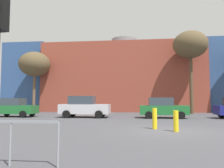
{
  "coord_description": "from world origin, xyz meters",
  "views": [
    {
      "loc": [
        -1.56,
        -11.37,
        1.48
      ],
      "look_at": [
        -3.75,
        8.51,
        2.97
      ],
      "focal_mm": 35.8,
      "sensor_mm": 36.0,
      "label": 1
    }
  ],
  "objects_px": {
    "bollard_yellow_1": "(155,119)",
    "bare_tree_2": "(35,65)",
    "parked_car_2": "(163,108)",
    "parked_car_1": "(84,107)",
    "parked_car_0": "(14,108)",
    "bare_tree_0": "(190,45)",
    "bollard_yellow_0": "(176,121)"
  },
  "relations": [
    {
      "from": "parked_car_1",
      "to": "bollard_yellow_0",
      "type": "relative_size",
      "value": 4.33
    },
    {
      "from": "parked_car_2",
      "to": "bollard_yellow_1",
      "type": "distance_m",
      "value": 7.56
    },
    {
      "from": "parked_car_2",
      "to": "parked_car_1",
      "type": "bearing_deg",
      "value": 180.0
    },
    {
      "from": "parked_car_1",
      "to": "bollard_yellow_1",
      "type": "height_order",
      "value": "parked_car_1"
    },
    {
      "from": "bollard_yellow_0",
      "to": "bare_tree_0",
      "type": "bearing_deg",
      "value": 73.97
    },
    {
      "from": "parked_car_0",
      "to": "parked_car_1",
      "type": "distance_m",
      "value": 6.55
    },
    {
      "from": "bollard_yellow_0",
      "to": "bare_tree_2",
      "type": "bearing_deg",
      "value": 132.94
    },
    {
      "from": "bollard_yellow_1",
      "to": "bare_tree_2",
      "type": "bearing_deg",
      "value": 132.75
    },
    {
      "from": "parked_car_1",
      "to": "bare_tree_0",
      "type": "distance_m",
      "value": 14.42
    },
    {
      "from": "parked_car_1",
      "to": "bare_tree_0",
      "type": "bearing_deg",
      "value": 31.78
    },
    {
      "from": "bare_tree_0",
      "to": "parked_car_2",
      "type": "bearing_deg",
      "value": -120.81
    },
    {
      "from": "parked_car_1",
      "to": "bollard_yellow_1",
      "type": "distance_m",
      "value": 9.28
    },
    {
      "from": "bare_tree_0",
      "to": "bare_tree_2",
      "type": "height_order",
      "value": "bare_tree_0"
    },
    {
      "from": "parked_car_0",
      "to": "parked_car_2",
      "type": "bearing_deg",
      "value": 0.0
    },
    {
      "from": "bare_tree_0",
      "to": "bollard_yellow_0",
      "type": "xyz_separation_m",
      "value": [
        -4.32,
        -15.03,
        -7.3
      ]
    },
    {
      "from": "parked_car_2",
      "to": "bollard_yellow_0",
      "type": "height_order",
      "value": "parked_car_2"
    },
    {
      "from": "bollard_yellow_0",
      "to": "bollard_yellow_1",
      "type": "height_order",
      "value": "bollard_yellow_1"
    },
    {
      "from": "bare_tree_2",
      "to": "bollard_yellow_1",
      "type": "bearing_deg",
      "value": -47.25
    },
    {
      "from": "parked_car_1",
      "to": "parked_car_2",
      "type": "bearing_deg",
      "value": -0.0
    },
    {
      "from": "bare_tree_0",
      "to": "bollard_yellow_1",
      "type": "distance_m",
      "value": 16.73
    },
    {
      "from": "bare_tree_2",
      "to": "parked_car_0",
      "type": "bearing_deg",
      "value": -77.06
    },
    {
      "from": "parked_car_2",
      "to": "bare_tree_0",
      "type": "xyz_separation_m",
      "value": [
        3.98,
        6.68,
        6.94
      ]
    },
    {
      "from": "parked_car_0",
      "to": "parked_car_2",
      "type": "distance_m",
      "value": 13.35
    },
    {
      "from": "parked_car_1",
      "to": "parked_car_2",
      "type": "distance_m",
      "value": 6.8
    },
    {
      "from": "bare_tree_0",
      "to": "parked_car_0",
      "type": "bearing_deg",
      "value": -158.93
    },
    {
      "from": "parked_car_1",
      "to": "bare_tree_2",
      "type": "relative_size",
      "value": 0.56
    },
    {
      "from": "parked_car_0",
      "to": "bollard_yellow_1",
      "type": "height_order",
      "value": "parked_car_0"
    },
    {
      "from": "parked_car_0",
      "to": "bollard_yellow_0",
      "type": "height_order",
      "value": "parked_car_0"
    },
    {
      "from": "parked_car_0",
      "to": "bare_tree_2",
      "type": "height_order",
      "value": "bare_tree_2"
    },
    {
      "from": "bare_tree_2",
      "to": "bollard_yellow_1",
      "type": "relative_size",
      "value": 7.07
    },
    {
      "from": "parked_car_1",
      "to": "parked_car_2",
      "type": "relative_size",
      "value": 1.09
    },
    {
      "from": "bare_tree_0",
      "to": "bare_tree_2",
      "type": "xyz_separation_m",
      "value": [
        -19.05,
        0.8,
        -1.74
      ]
    }
  ]
}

